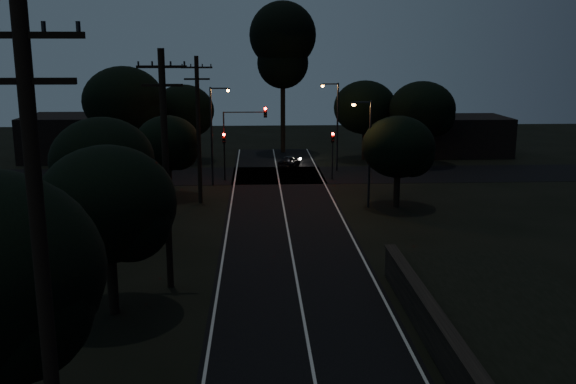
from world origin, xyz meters
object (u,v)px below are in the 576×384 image
streetlight_c (367,146)px  car (289,161)px  utility_pole_far (198,128)px  tall_pine (283,44)px  signal_right (333,147)px  utility_pole_mid (166,167)px  streetlight_a (214,129)px  streetlight_b (335,120)px  utility_pole_near (44,300)px  signal_left (224,147)px  signal_mast (244,130)px

streetlight_c → car: bearing=106.1°
utility_pole_far → tall_pine: tall_pine is taller
utility_pole_far → signal_right: bearing=37.0°
utility_pole_mid → car: utility_pole_mid is taller
utility_pole_far → streetlight_a: size_ratio=1.31×
car → tall_pine: bearing=-66.9°
utility_pole_mid → streetlight_c: (11.83, 15.00, -1.39)m
utility_pole_mid → tall_pine: tall_pine is taller
car → streetlight_b: bearing=175.9°
utility_pole_near → tall_pine: size_ratio=0.76×
signal_left → utility_pole_far: bearing=-99.9°
utility_pole_far → car: bearing=62.8°
utility_pole_mid → streetlight_a: 23.04m
tall_pine → signal_mast: size_ratio=2.54×
tall_pine → car: (0.20, -9.00, -10.88)m
utility_pole_mid → signal_mast: (3.09, 24.99, -1.40)m
signal_mast → streetlight_c: size_ratio=0.83×
signal_mast → streetlight_a: (-2.39, -1.99, 0.30)m
streetlight_a → car: streetlight_a is taller
car → utility_pole_far: bearing=84.6°
streetlight_b → streetlight_c: 14.01m
utility_pole_near → utility_pole_far: (0.00, 34.00, -0.76)m
signal_left → streetlight_b: bearing=22.0°
streetlight_c → car: size_ratio=2.25×
utility_pole_mid → signal_right: utility_pole_mid is taller
streetlight_b → tall_pine: bearing=111.4°
utility_pole_near → streetlight_a: size_ratio=1.50×
utility_pole_far → car: utility_pole_far is taller
utility_pole_far → signal_mast: (3.09, 7.99, -1.15)m
signal_right → streetlight_c: bearing=-83.0°
tall_pine → signal_left: bearing=-110.5°
tall_pine → signal_left: tall_pine is taller
car → streetlight_c: bearing=128.0°
tall_pine → signal_left: (-5.60, -15.01, -8.62)m
tall_pine → signal_right: tall_pine is taller
signal_right → utility_pole_far: bearing=-143.0°
signal_left → utility_pole_near: bearing=-91.9°
utility_pole_near → utility_pole_mid: utility_pole_near is taller
signal_left → streetlight_a: (-0.71, -1.99, 1.80)m
signal_right → signal_mast: signal_mast is taller
signal_right → streetlight_b: streetlight_b is taller
utility_pole_near → streetlight_b: (11.31, 46.00, -1.61)m
car → signal_right: bearing=141.3°
utility_pole_far → signal_mast: 8.64m
utility_pole_mid → signal_right: 27.30m
utility_pole_far → signal_left: 8.53m
tall_pine → utility_pole_mid: bearing=-99.9°
utility_pole_far → signal_mast: size_ratio=1.68×
utility_pole_far → streetlight_a: bearing=83.4°
utility_pole_near → streetlight_a: bearing=89.0°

